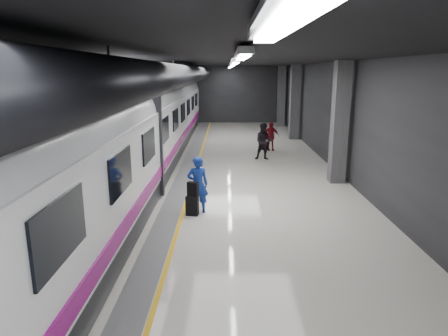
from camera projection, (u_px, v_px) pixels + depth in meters
ground at (216, 198)px, 13.36m from camera, size 40.00×40.00×0.00m
platform_hall at (208, 89)px, 13.46m from camera, size 10.02×40.02×4.51m
train at (115, 136)px, 12.89m from camera, size 3.05×38.00×4.05m
traveler_main at (198, 185)px, 11.79m from camera, size 0.68×0.50×1.72m
suitcase_main at (192, 206)px, 11.68m from camera, size 0.39×0.28×0.58m
shoulder_bag at (193, 189)px, 11.59m from camera, size 0.35×0.27×0.42m
traveler_far_a at (264, 142)px, 18.88m from camera, size 0.90×0.72×1.75m
traveler_far_b at (271, 136)px, 21.17m from camera, size 0.91×0.41×1.52m
suitcase_far at (264, 145)px, 21.41m from camera, size 0.36×0.27×0.48m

